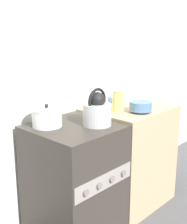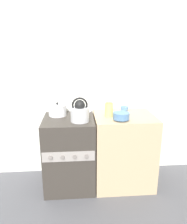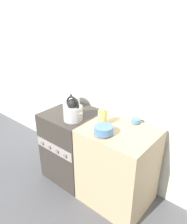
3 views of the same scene
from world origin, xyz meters
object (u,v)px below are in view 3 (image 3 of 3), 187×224
Objects in this scene: cooking_pot at (71,101)px; enamel_bowl at (103,130)px; kettle at (73,111)px; storage_jar at (103,118)px; small_ceramic_bowl at (136,121)px; stove at (73,145)px.

cooking_pot is 1.21× the size of enamel_bowl.
kettle is 0.35m from cooking_pot.
storage_jar is (0.58, -0.15, 0.03)m from cooking_pot.
storage_jar is (0.32, 0.08, -0.00)m from kettle.
small_ceramic_bowl is at bearing 6.26° from cooking_pot.
kettle reaches higher than cooking_pot.
enamel_bowl is at bearing -107.35° from small_ceramic_bowl.
kettle is 1.60× the size of storage_jar.
cooking_pot is 1.28× the size of storage_jar.
kettle is at bearing 172.51° from enamel_bowl.
kettle reaches higher than enamel_bowl.
enamel_bowl is (0.69, -0.29, 0.00)m from cooking_pot.
kettle is 2.83× the size of small_ceramic_bowl.
storage_jar reaches higher than enamel_bowl.
kettle reaches higher than storage_jar.
enamel_bowl is at bearing -50.07° from storage_jar.
small_ceramic_bowl is (0.68, 0.22, 0.47)m from stove.
stove is 5.11× the size of storage_jar.
storage_jar reaches higher than stove.
small_ceramic_bowl is (0.81, 0.09, -0.02)m from cooking_pot.
storage_jar is (-0.23, -0.24, 0.05)m from small_ceramic_bowl.
kettle is at bearing -41.81° from cooking_pot.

